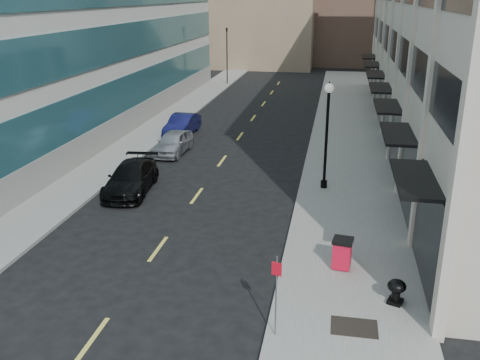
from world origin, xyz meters
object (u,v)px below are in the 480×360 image
(lamppost, at_px, (327,127))
(trash_bin, at_px, (342,252))
(sign_post, at_px, (276,286))
(traffic_signal, at_px, (227,31))
(car_blue_sedan, at_px, (182,125))
(urn_planter, at_px, (396,289))
(car_black_pickup, at_px, (131,178))
(car_silver_sedan, at_px, (173,143))

(lamppost, bearing_deg, trash_bin, -83.73)
(sign_post, bearing_deg, traffic_signal, 120.59)
(car_blue_sedan, height_order, sign_post, sign_post)
(trash_bin, bearing_deg, urn_planter, -41.50)
(car_blue_sedan, bearing_deg, lamppost, -40.29)
(car_black_pickup, bearing_deg, car_blue_sedan, 87.80)
(sign_post, height_order, urn_planter, sign_post)
(car_black_pickup, relative_size, car_blue_sedan, 1.14)
(lamppost, bearing_deg, car_silver_sedan, 152.53)
(lamppost, height_order, urn_planter, lamppost)
(trash_bin, bearing_deg, car_blue_sedan, 130.56)
(trash_bin, distance_m, urn_planter, 2.70)
(traffic_signal, xyz_separation_m, urn_planter, (14.42, -42.60, -5.06))
(sign_post, bearing_deg, car_black_pickup, 145.54)
(car_black_pickup, height_order, lamppost, lamppost)
(trash_bin, xyz_separation_m, urn_planter, (1.73, -2.07, -0.12))
(car_black_pickup, height_order, car_blue_sedan, same)
(car_silver_sedan, height_order, trash_bin, car_silver_sedan)
(car_black_pickup, xyz_separation_m, lamppost, (9.69, 2.00, 2.64))
(traffic_signal, relative_size, urn_planter, 8.38)
(urn_planter, bearing_deg, lamppost, 104.13)
(trash_bin, bearing_deg, traffic_signal, 116.02)
(car_blue_sedan, xyz_separation_m, sign_post, (9.45, -22.68, 1.06))
(traffic_signal, xyz_separation_m, car_blue_sedan, (1.35, -22.33, -4.99))
(car_black_pickup, xyz_separation_m, trash_bin, (10.63, -6.53, 0.04))
(trash_bin, relative_size, urn_planter, 1.39)
(car_black_pickup, height_order, car_silver_sedan, car_black_pickup)
(urn_planter, bearing_deg, sign_post, -146.43)
(trash_bin, xyz_separation_m, sign_post, (-1.89, -4.48, 1.01))
(car_blue_sedan, bearing_deg, car_black_pickup, -83.89)
(sign_post, bearing_deg, car_blue_sedan, 129.72)
(car_silver_sedan, bearing_deg, car_black_pickup, -88.35)
(traffic_signal, xyz_separation_m, lamppost, (11.75, -32.00, -2.35))
(traffic_signal, height_order, sign_post, traffic_signal)
(car_blue_sedan, relative_size, lamppost, 0.81)
(car_black_pickup, xyz_separation_m, car_blue_sedan, (-0.71, 11.67, -0.00))
(car_black_pickup, distance_m, car_silver_sedan, 7.00)
(car_silver_sedan, height_order, car_blue_sedan, car_blue_sedan)
(car_silver_sedan, xyz_separation_m, trash_bin, (10.55, -13.53, 0.05))
(car_black_pickup, relative_size, car_silver_sedan, 1.19)
(trash_bin, bearing_deg, sign_post, -104.27)
(sign_post, distance_m, urn_planter, 4.49)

